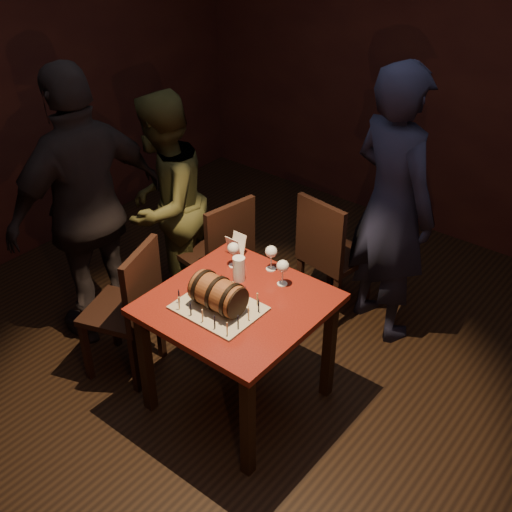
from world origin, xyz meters
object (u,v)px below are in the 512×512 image
Objects in this scene: wine_glass_right at (283,267)px; person_back at (392,206)px; pint_of_ale at (239,269)px; chair_left_front at (130,305)px; barrel_cake at (218,294)px; person_left_front at (88,209)px; person_left_rear at (164,204)px; chair_left_rear at (222,253)px; wine_glass_left at (233,249)px; chair_back at (329,251)px; pub_table at (238,317)px; wine_glass_mid at (271,253)px.

wine_glass_right is 0.09× the size of person_back.
chair_left_front is (-0.56, -0.37, -0.30)m from pint_of_ale.
barrel_cake is 1.16m from person_left_front.
person_back is at bearing 97.88° from person_left_rear.
wine_glass_left is at bearing -39.87° from chair_left_rear.
person_left_rear is (-1.00, -0.56, 0.26)m from chair_back.
chair_left_rear reaches higher than pub_table.
pub_table is at bearing -82.52° from wine_glass_mid.
chair_left_rear is (-0.56, -0.47, 0.00)m from chair_back.
person_back reaches higher than wine_glass_left.
chair_left_front is at bearing 75.77° from person_back.
person_back is at bearing 20.81° from chair_back.
person_back reaches higher than chair_back.
chair_left_front is (-0.60, -1.26, 0.00)m from chair_back.
person_back is at bearing 60.98° from wine_glass_left.
person_left_rear is (-0.44, -0.09, 0.26)m from chair_left_rear.
chair_left_front is 0.50× the size of person_left_front.
chair_left_front is at bearing -115.62° from chair_back.
chair_back is at bearing 86.86° from pint_of_ale.
barrel_cake is 0.98m from chair_left_rear.
wine_glass_mid is at bearing 115.41° from person_left_front.
person_back is 1.92m from person_left_front.
pub_table is at bearing -42.42° from chair_left_rear.
barrel_cake is 0.36× the size of chair_back.
wine_glass_right is at bearing -22.16° from chair_left_rear.
pint_of_ale is at bearing -151.89° from wine_glass_right.
person_left_front is at bearing -135.47° from chair_back.
chair_back is at bearing 94.25° from pub_table.
person_left_rear is (-1.17, 0.21, -0.08)m from wine_glass_right.
chair_left_rear reaches higher than pint_of_ale.
person_left_front reaches higher than chair_back.
pint_of_ale is at bearing -111.82° from wine_glass_mid.
barrel_cake is 2.10× the size of wine_glass_right.
barrel_cake is at bearing 92.20° from person_left_front.
wine_glass_left is 0.22m from wine_glass_mid.
person_left_front is (-0.12, -0.53, 0.15)m from person_left_rear.
chair_back is (-0.03, 0.69, -0.34)m from wine_glass_mid.
wine_glass_mid is 0.17× the size of chair_left_rear.
chair_left_front reaches higher than pub_table.
chair_left_rear is at bearing 140.13° from wine_glass_left.
pub_table is 0.48× the size of person_left_front.
barrel_cake reaches higher than chair_back.
barrel_cake reaches higher than wine_glass_right.
chair_left_rear is 1.00× the size of chair_left_front.
barrel_cake is 0.22× the size of person_left_rear.
pint_of_ale is 1.11m from person_back.
wine_glass_mid is at bearing 41.79° from chair_left_front.
chair_back is 0.50× the size of person_back.
wine_glass_mid is 1.07× the size of pint_of_ale.
wine_glass_left is 1.00× the size of wine_glass_mid.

